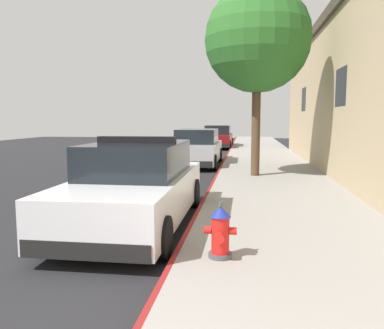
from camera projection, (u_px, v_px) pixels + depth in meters
ground_plane at (76, 188)px, 11.85m from camera, size 34.80×60.00×0.20m
sidewalk_pavement at (276, 187)px, 11.01m from camera, size 3.56×60.00×0.15m
curb_painted_edge at (212, 186)px, 11.26m from camera, size 0.08×60.00×0.15m
police_cruiser at (137, 186)px, 7.32m from camera, size 1.94×4.84×1.68m
parked_car_silver_ahead at (197, 148)px, 16.84m from camera, size 1.94×4.84×1.56m
parked_car_dark_far at (218, 137)px, 26.78m from camera, size 1.94×4.84×1.56m
fire_hydrant at (220, 232)px, 5.20m from camera, size 0.44×0.40×0.76m
street_tree at (258, 40)px, 12.31m from camera, size 3.37×3.37×6.06m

